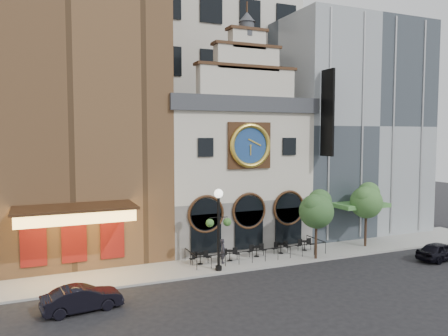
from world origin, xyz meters
The scene contains 18 objects.
ground centered at (0.00, 0.00, 0.00)m, with size 120.00×120.00×0.00m, color black.
sidewalk centered at (0.00, 2.50, 0.07)m, with size 44.00×5.00×0.15m, color gray.
clock_building centered at (0.00, 7.82, 6.69)m, with size 12.60×8.78×18.65m.
theater_building centered at (-13.00, 9.96, 12.60)m, with size 14.00×15.60×25.00m.
retail_building centered at (12.99, 9.99, 10.14)m, with size 14.00×14.40×20.00m.
office_tower centered at (0.00, 20.00, 20.00)m, with size 20.00×16.00×40.00m, color #BDB5AA.
cafe_railing centered at (0.00, 2.50, 0.60)m, with size 10.60×2.60×0.90m, color black, non-canonical shape.
bistro_0 centered at (-4.61, 2.41, 0.61)m, with size 1.58×0.68×0.90m.
bistro_1 centered at (-2.33, 2.36, 0.61)m, with size 1.58×0.68×0.90m.
bistro_2 centered at (0.00, 2.60, 0.61)m, with size 1.58×0.68×0.90m.
bistro_3 centered at (2.15, 2.64, 0.61)m, with size 1.58×0.68×0.90m.
bistro_4 centered at (4.35, 2.67, 0.61)m, with size 1.58×0.68×0.90m.
car_right centered at (12.44, -3.20, 0.69)m, with size 1.62×4.03×1.37m, color black.
car_left centered at (-13.12, -2.67, 0.68)m, with size 1.44×4.14×1.36m, color black.
pedestrian centered at (-3.04, 1.97, 1.04)m, with size 0.65×0.43×1.78m, color black.
lamppost centered at (-3.95, 0.56, 3.60)m, with size 1.77×0.73×5.58m.
tree_left centered at (3.88, 0.43, 3.93)m, with size 2.68×2.58×5.15m.
tree_right centered at (9.83, 1.91, 4.04)m, with size 2.75×2.65×5.30m.
Camera 1 is at (-15.03, -26.37, 9.28)m, focal length 35.00 mm.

